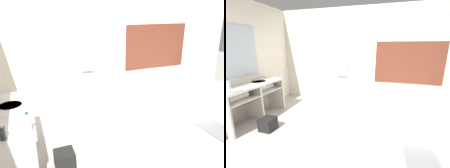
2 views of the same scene
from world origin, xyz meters
The scene contains 8 objects.
ground_plane centered at (0.00, 0.00, 0.00)m, with size 16.00×16.00×0.00m, color #A8A39E.
wall_back_with_blinds centered at (0.05, 2.23, 1.34)m, with size 7.40×0.13×2.70m.
vanity_counter centered at (-1.90, 0.39, 0.62)m, with size 0.57×1.52×0.85m.
sink_faucet centered at (-2.06, 0.60, 0.94)m, with size 0.09×0.04×0.18m.
bathtub centered at (1.51, 1.30, 0.28)m, with size 1.03×1.78×0.64m.
water_bottle_1 centered at (-1.69, -0.28, 0.97)m, with size 0.07×0.07×0.25m.
waste_bin centered at (-1.29, 0.08, 0.13)m, with size 0.27×0.27×0.26m.
bath_mat centered at (1.50, -0.08, 0.01)m, with size 0.47×0.83×0.02m.
Camera 2 is at (0.83, -2.14, 1.66)m, focal length 24.00 mm.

